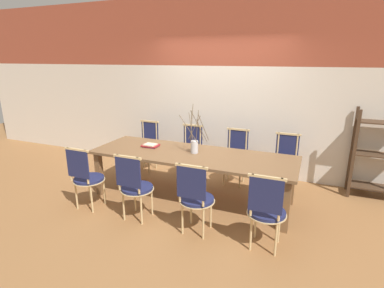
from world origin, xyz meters
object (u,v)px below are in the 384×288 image
shelving_rack (379,155)px  chair_near_center (195,196)px  book_stack (151,145)px  chair_far_center (235,155)px  dining_table (192,158)px  vase_centerpiece (195,145)px

shelving_rack → chair_near_center: bearing=-137.5°
chair_near_center → book_stack: 1.51m
chair_far_center → shelving_rack: shelving_rack is taller
dining_table → chair_far_center: 0.99m
chair_near_center → shelving_rack: bearing=42.5°
chair_far_center → chair_near_center: bearing=88.4°
chair_near_center → vase_centerpiece: vase_centerpiece is taller
vase_centerpiece → book_stack: bearing=178.1°
shelving_rack → dining_table: bearing=-156.1°
dining_table → vase_centerpiece: bearing=67.1°
vase_centerpiece → shelving_rack: bearing=23.1°
chair_near_center → book_stack: size_ratio=3.57×
dining_table → vase_centerpiece: 0.21m
vase_centerpiece → dining_table: bearing=-112.9°
chair_far_center → vase_centerpiece: 0.99m
dining_table → shelving_rack: bearing=23.9°
book_stack → vase_centerpiece: bearing=-1.9°
chair_near_center → dining_table: bearing=115.0°
dining_table → book_stack: book_stack is taller
chair_near_center → chair_far_center: size_ratio=1.00×
book_stack → shelving_rack: shelving_rack is taller
chair_far_center → book_stack: (-1.21, -0.79, 0.26)m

